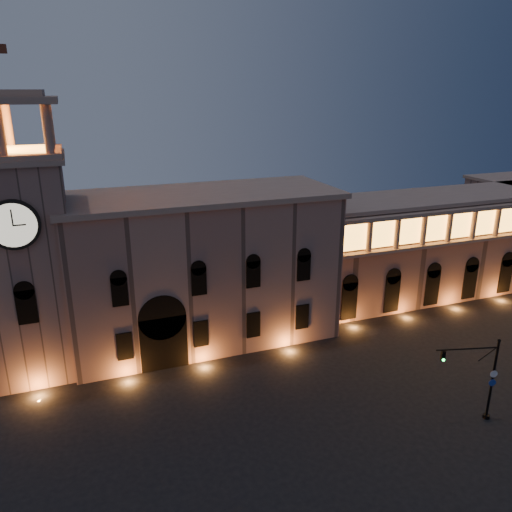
{
  "coord_description": "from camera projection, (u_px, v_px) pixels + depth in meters",
  "views": [
    {
      "loc": [
        -15.22,
        -31.22,
        28.42
      ],
      "look_at": [
        2.34,
        16.0,
        11.53
      ],
      "focal_mm": 35.0,
      "sensor_mm": 36.0,
      "label": 1
    }
  ],
  "objects": [
    {
      "name": "ground",
      "position": [
        296.0,
        446.0,
        41.81
      ],
      "size": [
        160.0,
        160.0,
        0.0
      ],
      "primitive_type": "plane",
      "color": "black",
      "rests_on": "ground"
    },
    {
      "name": "government_building",
      "position": [
        203.0,
        268.0,
        57.83
      ],
      "size": [
        30.8,
        12.8,
        17.6
      ],
      "color": "#906A5E",
      "rests_on": "ground"
    },
    {
      "name": "clock_tower",
      "position": [
        24.0,
        257.0,
        49.7
      ],
      "size": [
        9.8,
        9.8,
        32.4
      ],
      "color": "#906A5E",
      "rests_on": "ground"
    },
    {
      "name": "colonnade_wing",
      "position": [
        431.0,
        244.0,
        71.31
      ],
      "size": [
        40.6,
        11.5,
        14.5
      ],
      "color": "#8A6458",
      "rests_on": "ground"
    },
    {
      "name": "traffic_light",
      "position": [
        482.0,
        378.0,
        43.97
      ],
      "size": [
        5.7,
        1.8,
        8.05
      ],
      "rotation": [
        0.0,
        0.0,
        -0.26
      ],
      "color": "black",
      "rests_on": "ground"
    }
  ]
}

